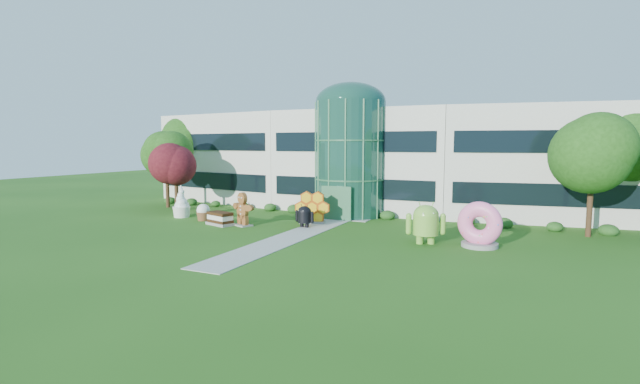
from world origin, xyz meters
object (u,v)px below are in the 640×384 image
at_px(android_black, 304,215).
at_px(gingerbread, 243,209).
at_px(donut, 480,224).
at_px(android_green, 426,221).

relative_size(android_black, gingerbread, 0.68).
bearing_deg(gingerbread, android_black, 38.84).
bearing_deg(donut, gingerbread, -171.97).
height_order(android_green, android_black, android_green).
bearing_deg(android_green, android_black, 145.37).
bearing_deg(android_black, android_green, -3.23).
height_order(android_black, donut, donut).
bearing_deg(donut, android_black, -178.03).
height_order(android_green, donut, android_green).
xyz_separation_m(android_green, gingerbread, (-14.00, 0.45, -0.15)).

